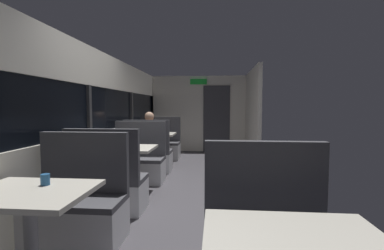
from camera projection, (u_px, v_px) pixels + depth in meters
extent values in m
cube|color=#423F44|center=(182.00, 197.00, 4.06)|extent=(3.30, 9.20, 0.02)
cube|color=beige|center=(89.00, 164.00, 4.15)|extent=(0.08, 8.40, 0.95)
cube|color=beige|center=(86.00, 65.00, 4.05)|extent=(0.08, 8.40, 0.60)
cube|color=black|center=(87.00, 110.00, 4.10)|extent=(0.03, 8.40, 0.75)
cube|color=#2D2D30|center=(89.00, 110.00, 4.09)|extent=(0.06, 0.08, 0.75)
cube|color=#2D2D30|center=(132.00, 109.00, 6.18)|extent=(0.06, 0.08, 0.75)
cube|color=#2D2D30|center=(153.00, 108.00, 8.27)|extent=(0.06, 0.08, 0.75)
cube|color=beige|center=(199.00, 114.00, 8.16)|extent=(2.90, 0.08, 2.30)
cube|color=#333338|center=(217.00, 119.00, 8.07)|extent=(0.80, 0.04, 2.00)
cube|color=green|center=(198.00, 82.00, 8.03)|extent=(0.50, 0.03, 0.16)
cube|color=beige|center=(252.00, 115.00, 6.84)|extent=(0.08, 2.40, 2.30)
cylinder|color=#9E9EA3|center=(31.00, 240.00, 2.04)|extent=(0.10, 0.10, 0.70)
cube|color=beige|center=(29.00, 193.00, 2.01)|extent=(0.90, 0.70, 0.04)
cube|color=silver|center=(76.00, 223.00, 2.70)|extent=(0.95, 0.50, 0.39)
cube|color=#47474C|center=(76.00, 201.00, 2.69)|extent=(0.95, 0.50, 0.06)
cube|color=#47474C|center=(85.00, 162.00, 2.87)|extent=(0.95, 0.08, 0.65)
cylinder|color=#9E9EA3|center=(125.00, 172.00, 4.18)|extent=(0.10, 0.10, 0.70)
cube|color=beige|center=(125.00, 148.00, 4.16)|extent=(0.90, 0.70, 0.04)
cube|color=silver|center=(109.00, 195.00, 3.54)|extent=(0.95, 0.50, 0.39)
cube|color=#47474C|center=(109.00, 179.00, 3.52)|extent=(0.95, 0.50, 0.06)
cube|color=#47474C|center=(101.00, 155.00, 3.29)|extent=(0.95, 0.08, 0.65)
cube|color=silver|center=(138.00, 171.00, 4.85)|extent=(0.95, 0.50, 0.39)
cube|color=#47474C|center=(138.00, 159.00, 4.83)|extent=(0.95, 0.50, 0.06)
cube|color=#47474C|center=(141.00, 138.00, 5.02)|extent=(0.95, 0.08, 0.65)
cylinder|color=#9E9EA3|center=(156.00, 150.00, 6.33)|extent=(0.10, 0.10, 0.70)
cube|color=beige|center=(156.00, 134.00, 6.30)|extent=(0.90, 0.70, 0.04)
cube|color=silver|center=(149.00, 162.00, 5.69)|extent=(0.95, 0.50, 0.39)
cube|color=#47474C|center=(149.00, 151.00, 5.67)|extent=(0.95, 0.50, 0.06)
cube|color=#47474C|center=(146.00, 136.00, 5.44)|extent=(0.95, 0.08, 0.65)
cube|color=silver|center=(161.00, 151.00, 7.00)|extent=(0.95, 0.50, 0.39)
cube|color=#47474C|center=(161.00, 143.00, 6.98)|extent=(0.95, 0.50, 0.06)
cube|color=#47474C|center=(163.00, 129.00, 7.17)|extent=(0.95, 0.08, 0.65)
cube|color=beige|center=(298.00, 244.00, 1.26)|extent=(0.90, 0.70, 0.04)
cube|color=#47474C|center=(269.00, 238.00, 1.94)|extent=(0.95, 0.50, 0.06)
cube|color=#47474C|center=(264.00, 182.00, 2.12)|extent=(0.95, 0.08, 0.65)
cube|color=#26262D|center=(149.00, 160.00, 5.68)|extent=(0.30, 0.36, 0.45)
cube|color=#8C664C|center=(149.00, 136.00, 5.70)|extent=(0.34, 0.22, 0.60)
sphere|color=tan|center=(149.00, 117.00, 5.69)|extent=(0.20, 0.20, 0.20)
cylinder|color=#8C664C|center=(142.00, 134.00, 5.89)|extent=(0.07, 0.28, 0.07)
cylinder|color=#8C664C|center=(160.00, 134.00, 5.86)|extent=(0.07, 0.28, 0.07)
cylinder|color=#26598C|center=(113.00, 145.00, 4.12)|extent=(0.07, 0.07, 0.09)
cylinder|color=#26598C|center=(45.00, 180.00, 2.15)|extent=(0.07, 0.07, 0.09)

